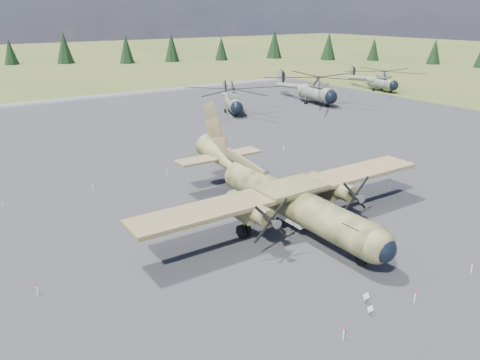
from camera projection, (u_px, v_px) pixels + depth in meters
ground at (255, 229)px, 37.48m from camera, size 500.00×500.00×0.00m
apron at (195, 192)px, 45.25m from camera, size 120.00×120.00×0.04m
transport_plane at (283, 193)px, 37.95m from camera, size 26.85×24.45×8.88m
helicopter_near at (233, 95)px, 78.42m from camera, size 22.54×22.54×4.36m
helicopter_mid at (317, 84)px, 86.20m from camera, size 21.92×24.85×5.21m
helicopter_far at (382, 77)px, 100.68m from camera, size 19.16×21.29×4.41m
info_placard_left at (370, 310)px, 26.68m from camera, size 0.41×0.19×0.64m
info_placard_right at (366, 297)px, 27.77m from camera, size 0.47×0.23×0.71m
barrier_fence at (251, 225)px, 37.00m from camera, size 33.12×29.62×0.85m
treeline at (270, 176)px, 35.82m from camera, size 286.24×291.42×10.83m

